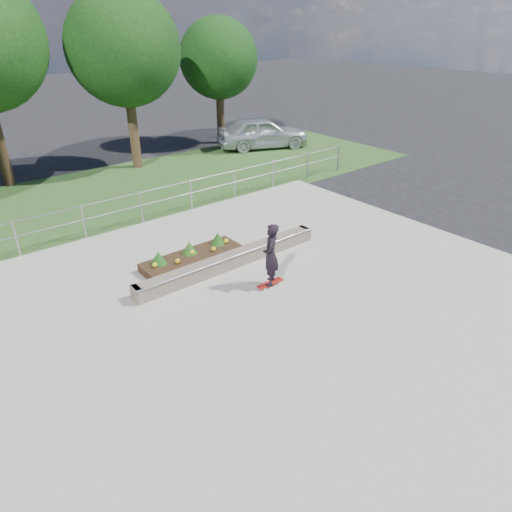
{
  "coord_description": "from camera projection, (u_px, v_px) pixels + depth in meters",
  "views": [
    {
      "loc": [
        -6.17,
        -6.33,
        6.34
      ],
      "look_at": [
        0.2,
        1.5,
        1.1
      ],
      "focal_mm": 32.0,
      "sensor_mm": 36.0,
      "label": 1
    }
  ],
  "objects": [
    {
      "name": "ground",
      "position": [
        290.0,
        323.0,
        10.73
      ],
      "size": [
        120.0,
        120.0,
        0.0
      ],
      "primitive_type": "plane",
      "color": "black",
      "rests_on": "ground"
    },
    {
      "name": "grass_verge",
      "position": [
        103.0,
        197.0,
        18.3
      ],
      "size": [
        30.0,
        8.0,
        0.02
      ],
      "primitive_type": "cube",
      "color": "#26441B",
      "rests_on": "ground"
    },
    {
      "name": "concrete_slab",
      "position": [
        290.0,
        322.0,
        10.72
      ],
      "size": [
        15.0,
        15.0,
        0.06
      ],
      "primitive_type": "cube",
      "color": "gray",
      "rests_on": "ground"
    },
    {
      "name": "fence",
      "position": [
        141.0,
        203.0,
        15.54
      ],
      "size": [
        20.06,
        0.06,
        1.2
      ],
      "color": "gray",
      "rests_on": "ground"
    },
    {
      "name": "tree_mid_right",
      "position": [
        124.0,
        49.0,
        19.64
      ],
      "size": [
        4.9,
        4.9,
        7.7
      ],
      "color": "#382516",
      "rests_on": "ground"
    },
    {
      "name": "tree_far_right",
      "position": [
        219.0,
        59.0,
        24.38
      ],
      "size": [
        4.2,
        4.2,
        6.6
      ],
      "color": "#382416",
      "rests_on": "ground"
    },
    {
      "name": "grind_ledge",
      "position": [
        231.0,
        260.0,
        12.97
      ],
      "size": [
        6.0,
        0.44,
        0.43
      ],
      "color": "brown",
      "rests_on": "concrete_slab"
    },
    {
      "name": "planter_bed",
      "position": [
        194.0,
        258.0,
        13.14
      ],
      "size": [
        3.0,
        1.2,
        0.61
      ],
      "color": "black",
      "rests_on": "concrete_slab"
    },
    {
      "name": "skateboarder",
      "position": [
        271.0,
        255.0,
        11.7
      ],
      "size": [
        0.8,
        0.71,
        1.76
      ],
      "color": "white",
      "rests_on": "concrete_slab"
    },
    {
      "name": "parked_car",
      "position": [
        262.0,
        133.0,
        24.99
      ],
      "size": [
        5.3,
        3.7,
        1.67
      ],
      "primitive_type": "imported",
      "rotation": [
        0.0,
        0.0,
        1.18
      ],
      "color": "#B3B9BD",
      "rests_on": "ground"
    }
  ]
}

